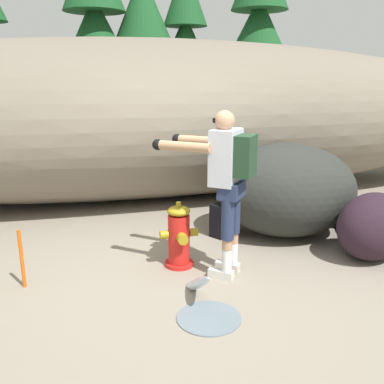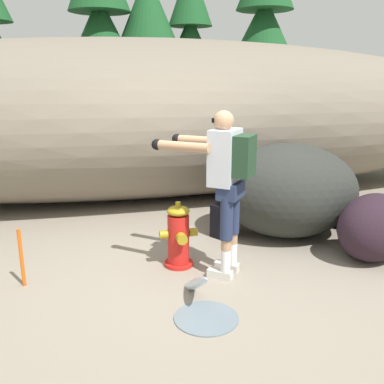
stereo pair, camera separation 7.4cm
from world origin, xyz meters
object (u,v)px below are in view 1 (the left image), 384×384
object	(u,v)px
utility_worker	(226,174)
boulder_mid	(373,226)
boulder_large	(286,190)
survey_stake	(22,259)
boulder_outlier	(346,212)
fire_hydrant	(179,237)
spare_backpack	(223,220)

from	to	relation	value
utility_worker	boulder_mid	xyz separation A→B (m)	(1.76, -0.05, -0.71)
utility_worker	boulder_large	xyz separation A→B (m)	(1.17, 0.93, -0.49)
utility_worker	boulder_large	world-z (taller)	utility_worker
survey_stake	boulder_large	bearing A→B (deg)	12.10
boulder_outlier	survey_stake	size ratio (longest dim) A/B	0.91
fire_hydrant	boulder_outlier	distance (m)	2.66
fire_hydrant	boulder_outlier	world-z (taller)	fire_hydrant
boulder_large	boulder_outlier	bearing A→B (deg)	4.72
spare_backpack	boulder_outlier	xyz separation A→B (m)	(1.81, -0.06, -0.02)
survey_stake	boulder_outlier	bearing A→B (deg)	10.37
boulder_large	survey_stake	bearing A→B (deg)	-167.90
fire_hydrant	spare_backpack	distance (m)	1.07
spare_backpack	boulder_mid	distance (m)	1.81
fire_hydrant	survey_stake	world-z (taller)	fire_hydrant
boulder_mid	boulder_outlier	bearing A→B (deg)	69.41
boulder_large	survey_stake	size ratio (longest dim) A/B	2.98
boulder_large	boulder_mid	world-z (taller)	boulder_large
utility_worker	fire_hydrant	bearing A→B (deg)	0.37
boulder_outlier	survey_stake	bearing A→B (deg)	-169.63
boulder_large	boulder_outlier	world-z (taller)	boulder_large
boulder_large	survey_stake	distance (m)	3.27
boulder_large	survey_stake	xyz separation A→B (m)	(-3.18, -0.68, -0.31)
boulder_mid	boulder_outlier	xyz separation A→B (m)	(0.40, 1.06, -0.19)
utility_worker	survey_stake	bearing A→B (deg)	32.12
spare_backpack	utility_worker	bearing A→B (deg)	-50.18
spare_backpack	boulder_mid	world-z (taller)	boulder_mid
utility_worker	survey_stake	distance (m)	2.18
fire_hydrant	boulder_mid	xyz separation A→B (m)	(2.17, -0.38, 0.05)
spare_backpack	boulder_large	bearing A→B (deg)	48.51
spare_backpack	boulder_outlier	world-z (taller)	spare_backpack
spare_backpack	survey_stake	bearing A→B (deg)	-102.62
spare_backpack	boulder_large	world-z (taller)	boulder_large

